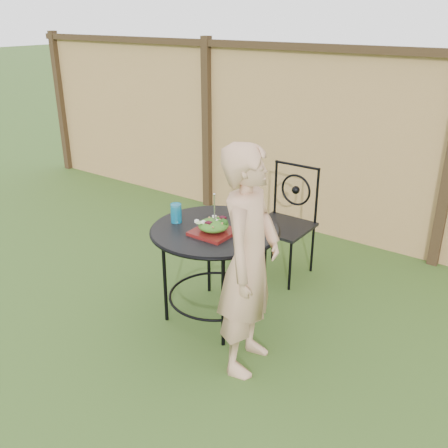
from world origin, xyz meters
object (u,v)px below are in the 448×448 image
(patio_chair, at_px, (286,219))
(salad_plate, at_px, (213,232))
(patio_table, at_px, (215,246))
(diner, at_px, (249,262))

(patio_chair, distance_m, salad_plate, 1.03)
(patio_table, relative_size, patio_chair, 0.97)
(patio_table, height_order, salad_plate, salad_plate)
(patio_table, bearing_deg, patio_chair, 85.94)
(patio_chair, relative_size, salad_plate, 3.52)
(diner, height_order, salad_plate, diner)
(patio_chair, relative_size, diner, 0.65)
(patio_table, bearing_deg, diner, -32.36)
(diner, bearing_deg, patio_table, 45.24)
(patio_table, distance_m, salad_plate, 0.18)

